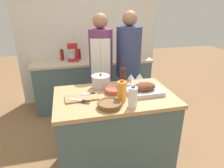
# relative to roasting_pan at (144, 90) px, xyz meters

# --- Properties ---
(ground_plane) EXTENTS (12.00, 12.00, 0.00)m
(ground_plane) POSITION_rel_roasting_pan_xyz_m (-0.31, 0.04, -0.98)
(ground_plane) COLOR #8E6642
(kitchen_island) EXTENTS (1.24, 0.76, 0.93)m
(kitchen_island) POSITION_rel_roasting_pan_xyz_m (-0.31, 0.04, -0.51)
(kitchen_island) COLOR #4C666B
(kitchen_island) RESTS_ON ground_plane
(back_counter) EXTENTS (2.09, 0.60, 0.88)m
(back_counter) POSITION_rel_roasting_pan_xyz_m (-0.31, 1.65, -0.54)
(back_counter) COLOR #4C666B
(back_counter) RESTS_ON ground_plane
(back_wall) EXTENTS (2.59, 0.10, 2.55)m
(back_wall) POSITION_rel_roasting_pan_xyz_m (-0.31, 2.00, 0.29)
(back_wall) COLOR silver
(back_wall) RESTS_ON ground_plane
(roasting_pan) EXTENTS (0.37, 0.26, 0.13)m
(roasting_pan) POSITION_rel_roasting_pan_xyz_m (0.00, 0.00, 0.00)
(roasting_pan) COLOR #BCBCC1
(roasting_pan) RESTS_ON kitchen_island
(wicker_basket) EXTENTS (0.23, 0.23, 0.05)m
(wicker_basket) POSITION_rel_roasting_pan_xyz_m (-0.42, -0.20, -0.02)
(wicker_basket) COLOR brown
(wicker_basket) RESTS_ON kitchen_island
(cutting_board) EXTENTS (0.34, 0.19, 0.02)m
(cutting_board) POSITION_rel_roasting_pan_xyz_m (-0.65, 0.04, -0.04)
(cutting_board) COLOR #AD7F51
(cutting_board) RESTS_ON kitchen_island
(stock_pot) EXTENTS (0.21, 0.21, 0.16)m
(stock_pot) POSITION_rel_roasting_pan_xyz_m (-0.41, 0.28, 0.02)
(stock_pot) COLOR #B7B7BC
(stock_pot) RESTS_ON kitchen_island
(mixing_bowl) EXTENTS (0.18, 0.18, 0.05)m
(mixing_bowl) POSITION_rel_roasting_pan_xyz_m (-0.31, 0.10, -0.02)
(mixing_bowl) COLOR #A84C38
(mixing_bowl) RESTS_ON kitchen_island
(juice_jug) EXTENTS (0.09, 0.09, 0.22)m
(juice_jug) POSITION_rel_roasting_pan_xyz_m (-0.27, -0.10, 0.05)
(juice_jug) COLOR orange
(juice_jug) RESTS_ON kitchen_island
(milk_jug) EXTENTS (0.08, 0.08, 0.21)m
(milk_jug) POSITION_rel_roasting_pan_xyz_m (-0.21, -0.24, 0.05)
(milk_jug) COLOR white
(milk_jug) RESTS_ON kitchen_island
(wine_bottle_green) EXTENTS (0.07, 0.07, 0.32)m
(wine_bottle_green) POSITION_rel_roasting_pan_xyz_m (-0.15, 0.29, 0.08)
(wine_bottle_green) COLOR #381E19
(wine_bottle_green) RESTS_ON kitchen_island
(wine_glass_left) EXTENTS (0.08, 0.08, 0.13)m
(wine_glass_left) POSITION_rel_roasting_pan_xyz_m (-0.06, 0.27, 0.05)
(wine_glass_left) COLOR silver
(wine_glass_left) RESTS_ON kitchen_island
(wine_glass_right) EXTENTS (0.08, 0.08, 0.13)m
(wine_glass_right) POSITION_rel_roasting_pan_xyz_m (0.05, 0.28, 0.04)
(wine_glass_right) COLOR silver
(wine_glass_right) RESTS_ON kitchen_island
(knife_chef) EXTENTS (0.20, 0.13, 0.01)m
(knife_chef) POSITION_rel_roasting_pan_xyz_m (-0.67, -0.04, -0.03)
(knife_chef) COLOR #B7B7BC
(knife_chef) RESTS_ON cutting_board
(knife_paring) EXTENTS (0.14, 0.05, 0.01)m
(knife_paring) POSITION_rel_roasting_pan_xyz_m (-0.57, 0.09, -0.03)
(knife_paring) COLOR #B7B7BC
(knife_paring) RESTS_ON cutting_board
(stand_mixer) EXTENTS (0.18, 0.14, 0.30)m
(stand_mixer) POSITION_rel_roasting_pan_xyz_m (-0.64, 1.64, 0.03)
(stand_mixer) COLOR #B22323
(stand_mixer) RESTS_ON back_counter
(condiment_bottle_tall) EXTENTS (0.07, 0.07, 0.20)m
(condiment_bottle_tall) POSITION_rel_roasting_pan_xyz_m (-0.83, 1.74, -0.01)
(condiment_bottle_tall) COLOR maroon
(condiment_bottle_tall) RESTS_ON back_counter
(condiment_bottle_short) EXTENTS (0.06, 0.06, 0.18)m
(condiment_bottle_short) POSITION_rel_roasting_pan_xyz_m (-0.53, 1.76, -0.01)
(condiment_bottle_short) COLOR maroon
(condiment_bottle_short) RESTS_ON back_counter
(person_cook_aproned) EXTENTS (0.32, 0.35, 1.71)m
(person_cook_aproned) POSITION_rel_roasting_pan_xyz_m (-0.30, 0.86, -0.03)
(person_cook_aproned) COLOR beige
(person_cook_aproned) RESTS_ON ground_plane
(person_cook_guest) EXTENTS (0.35, 0.35, 1.73)m
(person_cook_guest) POSITION_rel_roasting_pan_xyz_m (0.10, 0.86, -0.02)
(person_cook_guest) COLOR beige
(person_cook_guest) RESTS_ON ground_plane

